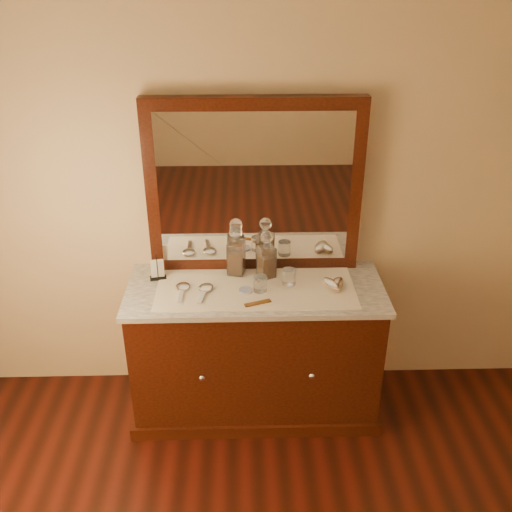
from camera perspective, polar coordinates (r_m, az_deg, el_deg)
name	(u,v)px	position (r m, az deg, el deg)	size (l,w,h in m)	color
dresser_cabinet	(256,351)	(3.40, -0.05, -9.55)	(1.40, 0.55, 0.82)	black
dresser_plinth	(256,398)	(3.63, -0.04, -14.19)	(1.46, 0.59, 0.08)	black
knob_left	(202,378)	(3.16, -5.48, -12.15)	(0.04, 0.04, 0.04)	silver
knob_right	(312,376)	(3.17, 5.64, -11.95)	(0.04, 0.04, 0.04)	silver
marble_top	(256,290)	(3.16, -0.05, -3.41)	(1.44, 0.59, 0.03)	white
mirror_frame	(254,187)	(3.15, -0.17, 6.96)	(1.20, 0.08, 1.00)	black
mirror_glass	(254,190)	(3.12, -0.16, 6.74)	(1.06, 0.01, 0.86)	white
lace_runner	(256,289)	(3.13, -0.04, -3.33)	(1.10, 0.45, 0.00)	white
pin_dish	(246,290)	(3.10, -1.06, -3.50)	(0.07, 0.07, 0.01)	white
comb	(258,303)	(3.00, 0.18, -4.77)	(0.15, 0.03, 0.01)	brown
napkin_rack	(157,270)	(3.26, -9.94, -1.38)	(0.10, 0.07, 0.14)	black
decanter_left	(236,255)	(3.23, -2.02, 0.09)	(0.11, 0.11, 0.30)	#914815
decanter_right	(266,259)	(3.20, 1.06, -0.31)	(0.12, 0.12, 0.29)	#914815
brush_near	(332,285)	(3.15, 7.69, -2.92)	(0.13, 0.16, 0.04)	tan
brush_far	(337,285)	(3.16, 8.17, -2.87)	(0.12, 0.16, 0.04)	tan
hand_mirror_outer	(182,288)	(3.14, -7.45, -3.26)	(0.08, 0.21, 0.02)	silver
hand_mirror_inner	(205,289)	(3.12, -5.16, -3.38)	(0.10, 0.22, 0.02)	silver
tumblers	(275,280)	(3.12, 1.91, -2.45)	(0.24, 0.15, 0.09)	white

